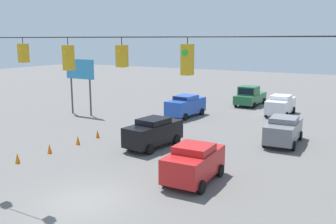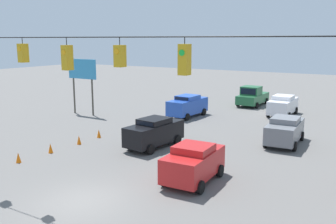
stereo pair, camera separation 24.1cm
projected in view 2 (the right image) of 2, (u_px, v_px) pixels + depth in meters
ground_plane at (83, 201)px, 16.51m from camera, size 140.00×140.00×0.00m
overhead_signal_span at (69, 87)px, 15.12m from camera, size 22.00×0.38×8.02m
pickup_truck_green_withflow_deep at (252, 96)px, 40.33m from camera, size 2.31×5.07×2.12m
sedan_black_withflow_mid at (154, 132)px, 24.70m from camera, size 2.29×4.59×1.95m
sedan_grey_oncoming_far at (285, 130)px, 25.44m from camera, size 2.27×4.58×1.86m
sedan_blue_withflow_far at (188, 106)px, 34.45m from camera, size 2.24×4.63×1.99m
sedan_white_oncoming_deep at (283, 105)px, 35.00m from camera, size 2.09×4.56×1.90m
sedan_red_crossing_near at (193, 163)px, 18.67m from camera, size 2.23×3.96×1.90m
traffic_cone_nearest at (18, 158)px, 21.66m from camera, size 0.30×0.30×0.61m
traffic_cone_second at (50, 148)px, 23.51m from camera, size 0.30×0.30×0.61m
traffic_cone_third at (79, 140)px, 25.45m from camera, size 0.30×0.30×0.61m
traffic_cone_fourth at (99, 133)px, 27.20m from camera, size 0.30×0.30×0.61m
roadside_billboard at (82, 74)px, 35.10m from camera, size 3.35×0.16×5.22m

